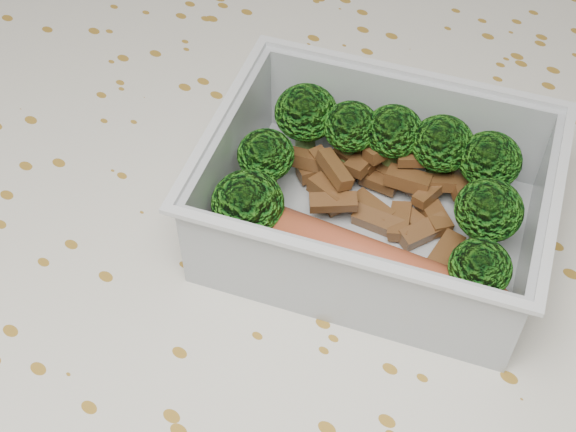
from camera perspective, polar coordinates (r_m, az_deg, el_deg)
The scene contains 6 objects.
dining_table at distance 0.54m, azimuth 0.44°, elevation -7.98°, with size 1.40×0.90×0.75m.
tablecloth at distance 0.50m, azimuth 0.47°, elevation -4.92°, with size 1.46×0.96×0.19m.
lunch_container at distance 0.46m, azimuth 6.15°, elevation 0.66°, with size 0.22×0.20×0.07m.
broccoli_florets at distance 0.46m, azimuth 6.51°, elevation 3.43°, with size 0.17×0.15×0.05m.
meat_pile at distance 0.48m, azimuth 6.63°, elevation 1.83°, with size 0.12×0.09×0.03m.
sausage at distance 0.43m, azimuth 5.33°, elevation -3.21°, with size 0.16×0.05×0.03m.
Camera 1 is at (0.16, -0.23, 1.13)m, focal length 50.00 mm.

